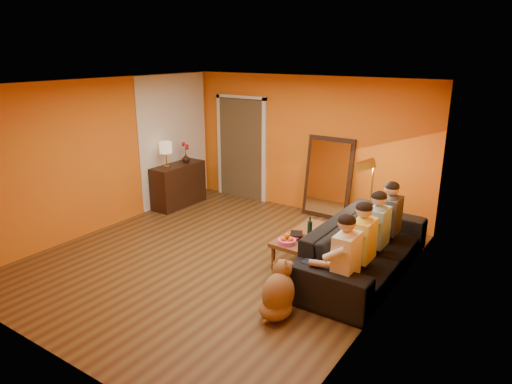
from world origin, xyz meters
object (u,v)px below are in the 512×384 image
Objects in this scene: floor_lamp at (370,208)px; wine_bottle at (310,227)px; sideboard at (179,185)px; tumbler at (319,231)px; table_lamp at (166,155)px; vase at (186,158)px; person_mid_right at (377,234)px; person_mid_left at (363,247)px; laptop at (329,229)px; person_far_right at (390,222)px; sofa at (365,248)px; coffee_table at (308,248)px; mirror_frame at (328,178)px; dog at (278,289)px; person_far_left at (346,263)px.

wine_bottle is (-0.57, -0.90, -0.14)m from floor_lamp.
sideboard reaches higher than tumbler.
table_lamp is 3.02× the size of vase.
person_mid_right is at bearing 3.09° from tumbler.
person_mid_left and person_mid_right have the same top height.
laptop is at bearing 167.21° from person_mid_right.
person_mid_right and person_far_right have the same top height.
sideboard is 6.99× the size of vase.
sideboard reaches higher than sofa.
person_mid_left is (0.99, -0.38, 0.40)m from coffee_table.
vase is at bearing 90.00° from table_lamp.
sideboard is 0.97× the size of person_mid_right.
mirror_frame is at bearing 21.16° from sideboard.
tumbler is (0.07, 0.17, -0.11)m from wine_bottle.
person_mid_right is 1.00× the size of person_far_right.
person_far_right is at bearing 90.00° from person_mid_left.
laptop is (0.06, 0.23, -0.04)m from tumbler.
person_mid_right is (0.00, 0.55, 0.00)m from person_mid_left.
dog is at bearing -109.03° from person_mid_right.
person_far_right is 1.21m from wine_bottle.
person_far_left is 11.57× the size of tumbler.
person_mid_left is (4.37, -0.93, -0.49)m from table_lamp.
person_mid_left is at bearing -163.89° from sofa.
person_far_left and person_mid_left have the same top height.
tumbler is (-0.87, -0.60, -0.14)m from person_far_right.
wine_bottle is at bearing -141.70° from floor_lamp.
sideboard is 4.02m from floor_lamp.
mirror_frame reaches higher than wine_bottle.
mirror_frame reaches higher than person_mid_left.
floor_lamp is at bearing 55.53° from tumbler.
table_lamp is at bearing -177.76° from person_far_right.
sideboard is 4.31m from sofa.
coffee_table is 1.42m from person_far_left.
laptop is at bearing 76.01° from dog.
table_lamp is at bearing 83.55° from sofa.
dog is at bearing -76.41° from wine_bottle.
vase is (0.00, 0.55, -0.17)m from table_lamp.
tumbler is at bearing 85.87° from sofa.
vase is (-2.79, -0.83, 0.17)m from mirror_frame.
floor_lamp is 0.92m from tumbler.
floor_lamp is 1.18× the size of person_far_right.
mirror_frame is 2.39m from sofa.
coffee_table is at bearing -14.04° from sideboard.
sofa reaches higher than wine_bottle.
person_far_right is at bearing 90.00° from person_mid_right.
wine_bottle is at bearing -109.72° from laptop.
floor_lamp reaches higher than table_lamp.
dog is 2.25× the size of wine_bottle.
person_mid_right is (0.58, 1.69, 0.26)m from dog.
table_lamp is at bearing 172.87° from coffee_table.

